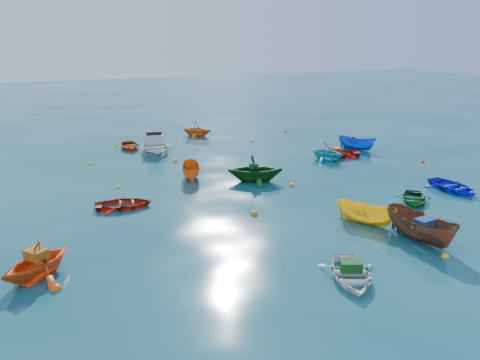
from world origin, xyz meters
name	(u,v)px	position (x,y,z in m)	size (l,w,h in m)	color
ground	(281,216)	(0.00, 0.00, 0.00)	(160.00, 160.00, 0.00)	#0A3F49
dinghy_white_near	(350,279)	(-0.66, -6.38, 0.00)	(2.07, 2.90, 0.60)	white
sampan_brown_mid	(419,240)	(4.02, -4.81, 0.00)	(1.34, 3.55, 1.37)	brown
dinghy_blue_se	(452,190)	(10.68, -0.40, 0.00)	(2.18, 3.05, 0.63)	#1115D6
dinghy_orange_w	(38,277)	(-10.88, -1.79, 0.00)	(2.37, 2.75, 1.45)	#F15316
sampan_yellow_mid	(365,223)	(3.13, -2.33, 0.00)	(1.08, 2.86, 1.11)	yellow
dinghy_green_e	(414,202)	(7.31, -0.99, 0.00)	(1.83, 2.56, 0.53)	#12501D
dinghy_cyan_se	(327,160)	(7.97, 8.11, 0.00)	(2.25, 2.61, 1.37)	#1DA2B4
dinghy_red_nw	(124,208)	(-6.75, 4.20, 0.00)	(2.01, 2.81, 0.58)	#B0240E
sampan_orange_n	(192,178)	(-2.04, 7.69, 0.00)	(1.06, 2.81, 1.09)	#C35512
dinghy_green_n	(255,182)	(1.22, 5.53, 0.00)	(2.78, 3.22, 1.70)	#114915
dinghy_red_ne	(337,156)	(9.25, 8.66, 0.00)	(2.27, 3.18, 0.66)	#AE130E
sampan_blue_far	(356,149)	(11.85, 9.92, 0.00)	(1.11, 2.94, 1.14)	blue
dinghy_red_far	(130,148)	(-3.98, 17.23, 0.00)	(2.02, 2.83, 0.59)	#9F340D
dinghy_orange_far	(197,136)	(2.25, 19.53, 0.00)	(2.26, 2.62, 1.38)	orange
motorboat_white	(155,153)	(-2.52, 15.06, 0.00)	(3.03, 4.23, 1.48)	silver
tarp_green_a	(351,266)	(-0.62, -6.29, 0.48)	(0.74, 0.56, 0.36)	#124B18
tarp_blue_a	(424,223)	(4.04, -4.96, 0.86)	(0.70, 0.53, 0.34)	navy
tarp_orange_a	(36,254)	(-10.85, -1.76, 0.90)	(0.72, 0.55, 0.35)	#B05612
tarp_green_b	(254,165)	(1.13, 5.56, 1.01)	(0.66, 0.50, 0.32)	#124B24
tarp_orange_b	(337,150)	(9.16, 8.68, 0.49)	(0.65, 0.49, 0.31)	#DB4316
buoy_or_a	(56,289)	(-10.33, -2.93, 0.00)	(0.37, 0.37, 0.37)	#FF560D
buoy_ye_a	(445,257)	(3.83, -6.42, 0.00)	(0.32, 0.32, 0.32)	yellow
buoy_or_b	(291,186)	(2.77, 3.94, 0.00)	(0.33, 0.33, 0.33)	orange
buoy_ye_b	(118,188)	(-6.48, 7.61, 0.00)	(0.30, 0.30, 0.30)	yellow
buoy_or_c	(254,215)	(-1.14, 0.67, 0.00)	(0.36, 0.36, 0.36)	orange
buoy_ye_c	(175,162)	(-1.90, 11.82, 0.00)	(0.37, 0.37, 0.37)	gold
buoy_or_d	(422,162)	(13.68, 4.98, 0.00)	(0.33, 0.33, 0.33)	#DD520C
buoy_ye_d	(90,164)	(-7.31, 13.58, 0.00)	(0.32, 0.32, 0.32)	yellow
buoy_or_e	(285,132)	(10.13, 17.98, 0.00)	(0.30, 0.30, 0.30)	#FC5C0D
buoy_ye_e	(253,141)	(5.77, 15.64, 0.00)	(0.35, 0.35, 0.35)	yellow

